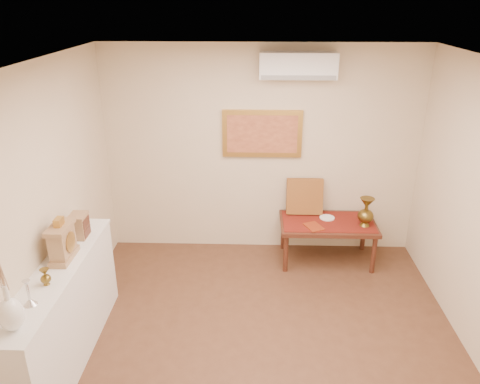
{
  "coord_description": "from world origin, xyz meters",
  "views": [
    {
      "loc": [
        -0.1,
        -3.46,
        3.2
      ],
      "look_at": [
        -0.24,
        1.15,
        1.26
      ],
      "focal_mm": 35.0,
      "sensor_mm": 36.0,
      "label": 1
    }
  ],
  "objects_px": {
    "display_ledge": "(64,315)",
    "low_table": "(328,227)",
    "brass_urn_tall": "(366,209)",
    "mantel_clock": "(62,242)",
    "wooden_chest": "(79,226)",
    "white_vase": "(1,273)"
  },
  "relations": [
    {
      "from": "brass_urn_tall",
      "to": "display_ledge",
      "type": "xyz_separation_m",
      "value": [
        -3.11,
        -1.78,
        -0.29
      ]
    },
    {
      "from": "brass_urn_tall",
      "to": "wooden_chest",
      "type": "relative_size",
      "value": 1.83
    },
    {
      "from": "white_vase",
      "to": "display_ledge",
      "type": "bearing_deg",
      "value": 91.03
    },
    {
      "from": "brass_urn_tall",
      "to": "mantel_clock",
      "type": "distance_m",
      "value": 3.51
    },
    {
      "from": "white_vase",
      "to": "low_table",
      "type": "relative_size",
      "value": 0.78
    },
    {
      "from": "white_vase",
      "to": "low_table",
      "type": "distance_m",
      "value": 3.9
    },
    {
      "from": "display_ledge",
      "to": "low_table",
      "type": "bearing_deg",
      "value": 35.1
    },
    {
      "from": "white_vase",
      "to": "wooden_chest",
      "type": "relative_size",
      "value": 3.86
    },
    {
      "from": "display_ledge",
      "to": "wooden_chest",
      "type": "height_order",
      "value": "wooden_chest"
    },
    {
      "from": "wooden_chest",
      "to": "low_table",
      "type": "xyz_separation_m",
      "value": [
        2.67,
        1.27,
        -0.62
      ]
    },
    {
      "from": "brass_urn_tall",
      "to": "wooden_chest",
      "type": "xyz_separation_m",
      "value": [
        -3.1,
        -1.18,
        0.32
      ]
    },
    {
      "from": "brass_urn_tall",
      "to": "mantel_clock",
      "type": "xyz_separation_m",
      "value": [
        -3.1,
        -1.6,
        0.37
      ]
    },
    {
      "from": "brass_urn_tall",
      "to": "low_table",
      "type": "relative_size",
      "value": 0.37
    },
    {
      "from": "mantel_clock",
      "to": "wooden_chest",
      "type": "xyz_separation_m",
      "value": [
        -0.0,
        0.42,
        -0.05
      ]
    },
    {
      "from": "white_vase",
      "to": "wooden_chest",
      "type": "height_order",
      "value": "white_vase"
    },
    {
      "from": "display_ledge",
      "to": "mantel_clock",
      "type": "distance_m",
      "value": 0.69
    },
    {
      "from": "white_vase",
      "to": "display_ledge",
      "type": "distance_m",
      "value": 1.25
    },
    {
      "from": "wooden_chest",
      "to": "low_table",
      "type": "bearing_deg",
      "value": 25.54
    },
    {
      "from": "white_vase",
      "to": "mantel_clock",
      "type": "bearing_deg",
      "value": 90.19
    },
    {
      "from": "display_ledge",
      "to": "brass_urn_tall",
      "type": "bearing_deg",
      "value": 29.83
    },
    {
      "from": "white_vase",
      "to": "low_table",
      "type": "height_order",
      "value": "white_vase"
    },
    {
      "from": "white_vase",
      "to": "mantel_clock",
      "type": "height_order",
      "value": "white_vase"
    }
  ]
}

